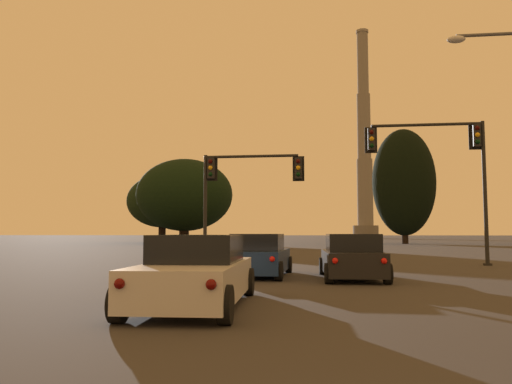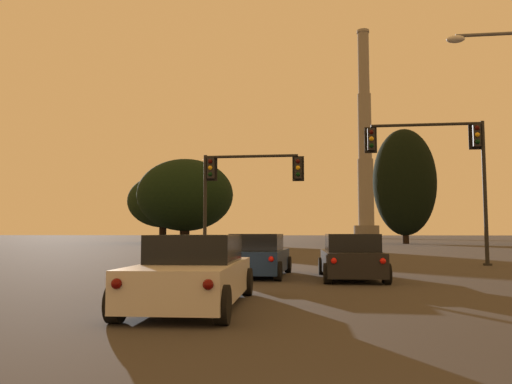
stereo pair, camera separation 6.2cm
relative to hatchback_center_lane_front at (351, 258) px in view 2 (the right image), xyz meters
The scene contains 9 objects.
hatchback_center_lane_front is the anchor object (origin of this frame).
hatchback_left_lane_front 3.13m from the hatchback_center_lane_front, 167.25° to the left, with size 2.02×4.15×1.44m.
sedan_left_lane_second 7.26m from the hatchback_center_lane_front, 118.80° to the right, with size 2.16×4.77×1.43m.
traffic_light_overhead_left 10.24m from the hatchback_center_lane_front, 121.18° to the left, with size 5.17×0.50×5.40m.
traffic_light_overhead_right 9.98m from the hatchback_center_lane_front, 57.56° to the left, with size 5.54×0.50×6.62m.
smokestack 121.29m from the hatchback_center_lane_front, 84.52° to the left, with size 6.67×6.67×56.76m.
treeline_far_left 63.75m from the hatchback_center_lane_front, 113.17° to the left, with size 11.04×9.93×10.46m.
treeline_center_left 54.60m from the hatchback_center_lane_front, 78.77° to the left, with size 8.41×7.57×15.61m.
treeline_left_mid 53.41m from the hatchback_center_lane_front, 111.07° to the left, with size 13.09×11.78×11.49m.
Camera 2 is at (-0.83, -0.89, 1.47)m, focal length 35.00 mm.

